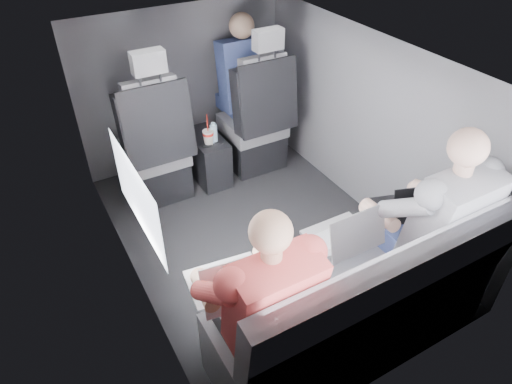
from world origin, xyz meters
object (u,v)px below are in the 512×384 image
center_console (207,158)px  front_seat_right (256,126)px  water_bottle (214,133)px  passenger_rear_left (257,300)px  rear_bench (358,310)px  laptop_silver (345,234)px  laptop_white (231,282)px  soda_cup (208,137)px  passenger_rear_right (426,222)px  laptop_black (406,206)px  front_seat_left (155,154)px  passenger_front_right (243,76)px

center_console → front_seat_right: bearing=-5.1°
water_bottle → passenger_rear_left: (-0.60, -1.75, 0.15)m
rear_bench → laptop_silver: size_ratio=4.63×
water_bottle → laptop_white: size_ratio=0.43×
front_seat_right → rear_bench: 1.96m
center_console → laptop_silver: size_ratio=1.39×
soda_cup → passenger_rear_right: passenger_rear_right is taller
soda_cup → laptop_black: size_ratio=0.72×
laptop_white → passenger_rear_left: 0.16m
laptop_silver → passenger_rear_left: (-0.63, -0.15, -0.01)m
front_seat_left → center_console: (0.45, 0.04, -0.20)m
water_bottle → laptop_white: 1.73m
soda_cup → laptop_white: 1.70m
soda_cup → passenger_rear_right: 1.82m
front_seat_left → passenger_rear_left: size_ratio=1.04×
passenger_rear_right → passenger_rear_left: bearing=179.9°
front_seat_right → rear_bench: (-0.45, -1.90, -0.09)m
center_console → soda_cup: size_ratio=1.82×
soda_cup → water_bottle: bearing=14.8°
front_seat_left → front_seat_right: 0.90m
front_seat_right → passenger_rear_left: bearing=-119.4°
center_console → passenger_front_right: size_ratio=0.57×
rear_bench → water_bottle: size_ratio=9.47×
water_bottle → soda_cup: bearing=-165.2°
rear_bench → passenger_front_right: bearing=77.8°
soda_cup → passenger_rear_right: bearing=-73.1°
rear_bench → water_bottle: (0.03, 1.84, 0.17)m
front_seat_right → passenger_front_right: bearing=86.1°
center_console → rear_bench: (-0.00, -1.94, 0.11)m
front_seat_left → laptop_white: bearing=-96.0°
front_seat_right → center_console: 0.49m
rear_bench → soda_cup: rear_bench is taller
front_seat_right → soda_cup: bearing=-171.0°
front_seat_left → soda_cup: bearing=-10.1°
rear_bench → laptop_black: size_ratio=4.35×
passenger_rear_left → rear_bench: bearing=-9.5°
front_seat_right → center_console: (-0.45, 0.04, -0.20)m
front_seat_left → rear_bench: (0.45, -1.90, -0.09)m
front_seat_left → laptop_silver: front_seat_left is taller
laptop_black → passenger_rear_right: (-0.02, -0.17, 0.02)m
front_seat_right → center_console: front_seat_right is taller
rear_bench → passenger_front_right: passenger_front_right is taller
front_seat_left → center_console: 0.49m
front_seat_left → passenger_rear_left: (-0.12, -1.81, 0.22)m
laptop_silver → water_bottle: bearing=91.1°
front_seat_left → front_seat_right: size_ratio=1.00×
laptop_silver → passenger_rear_right: bearing=-19.3°
front_seat_right → passenger_front_right: (0.02, 0.26, 0.35)m
center_console → laptop_silver: (0.06, -1.69, 0.43)m
laptop_silver → passenger_front_right: size_ratio=0.41×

